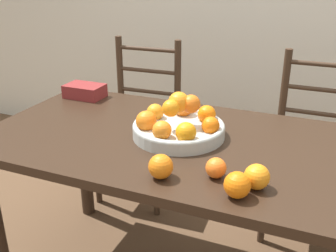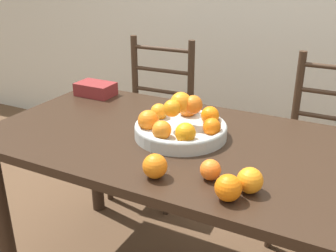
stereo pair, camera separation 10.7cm
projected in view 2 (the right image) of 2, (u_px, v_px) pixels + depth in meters
name	position (u px, v px, depth m)	size (l,w,h in m)	color
dining_table	(208.00, 167.00, 1.50)	(1.77, 0.81, 0.73)	black
fruit_bowl	(181.00, 125.00, 1.51)	(0.36, 0.36, 0.18)	#B2B7B2
orange_loose_0	(228.00, 188.00, 1.11)	(0.08, 0.08, 0.08)	orange
orange_loose_1	(210.00, 170.00, 1.22)	(0.07, 0.07, 0.07)	orange
orange_loose_2	(155.00, 166.00, 1.23)	(0.08, 0.08, 0.08)	orange
orange_loose_3	(250.00, 180.00, 1.15)	(0.08, 0.08, 0.08)	orange
chair_left	(152.00, 120.00, 2.38)	(0.44, 0.42, 0.95)	#382619
chair_right	(326.00, 154.00, 1.96)	(0.42, 0.40, 0.95)	#382619
book_stack	(96.00, 89.00, 1.99)	(0.19, 0.12, 0.06)	maroon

